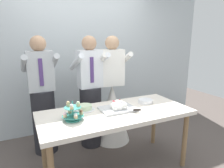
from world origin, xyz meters
TOP-DOWN VIEW (x-y plane):
  - ground_plane at (0.00, 0.00)m, footprint 8.00×8.00m
  - rear_wall at (0.00, 1.45)m, footprint 5.20×0.10m
  - dessert_table at (0.00, 0.00)m, footprint 1.80×0.80m
  - cupcake_stand at (-0.52, -0.03)m, footprint 0.23×0.23m
  - main_cake_tray at (0.04, 0.03)m, footprint 0.42×0.36m
  - plate_stack at (0.50, 0.11)m, footprint 0.20×0.20m
  - round_cake at (-0.32, 0.20)m, footprint 0.24×0.24m
  - person_groom at (-0.07, 0.70)m, footprint 0.48×0.51m
  - person_bride at (0.28, 0.69)m, footprint 0.56×0.56m
  - person_guest at (-0.74, 0.81)m, footprint 0.47×0.49m

SIDE VIEW (x-z plane):
  - ground_plane at x=0.00m, z-range 0.00..0.00m
  - person_bride at x=0.28m, z-range -0.25..1.41m
  - dessert_table at x=0.00m, z-range 0.31..1.09m
  - person_groom at x=-0.07m, z-range -0.08..1.58m
  - person_guest at x=-0.74m, z-range -0.08..1.58m
  - plate_stack at x=0.50m, z-range 0.77..0.82m
  - round_cake at x=-0.32m, z-range 0.77..0.83m
  - main_cake_tray at x=0.04m, z-range 0.76..0.88m
  - cupcake_stand at x=-0.52m, z-range 0.75..0.96m
  - rear_wall at x=0.00m, z-range 0.00..2.90m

